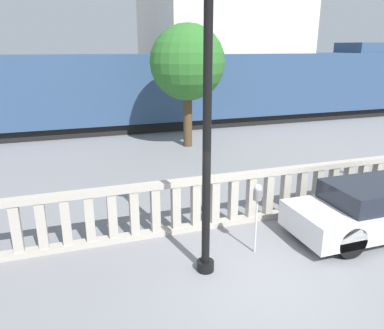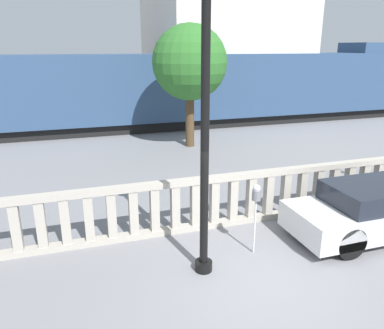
% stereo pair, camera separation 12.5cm
% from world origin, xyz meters
% --- Properties ---
extents(ground_plane, '(160.00, 160.00, 0.00)m').
position_xyz_m(ground_plane, '(0.00, 0.00, 0.00)').
color(ground_plane, slate).
extents(balustrade, '(13.71, 0.24, 1.34)m').
position_xyz_m(balustrade, '(-0.00, 2.43, 0.67)').
color(balustrade, '#ADA599').
rests_on(balustrade, ground).
extents(lamppost, '(0.44, 0.44, 5.59)m').
position_xyz_m(lamppost, '(-0.89, 0.69, 3.36)').
color(lamppost, black).
rests_on(lamppost, ground).
extents(parking_meter, '(0.19, 0.19, 1.59)m').
position_xyz_m(parking_meter, '(0.38, 1.00, 1.29)').
color(parking_meter, silver).
rests_on(parking_meter, ground).
extents(parked_car, '(4.26, 1.68, 1.27)m').
position_xyz_m(parked_car, '(3.49, 0.92, 0.62)').
color(parked_car, black).
rests_on(parked_car, ground).
extents(train_near, '(26.50, 2.77, 4.53)m').
position_xyz_m(train_near, '(3.45, 14.39, 2.05)').
color(train_near, black).
rests_on(train_near, ground).
extents(train_far, '(28.99, 2.72, 4.22)m').
position_xyz_m(train_far, '(4.49, 29.98, 1.90)').
color(train_far, black).
rests_on(train_far, ground).
extents(tree_left, '(3.21, 3.21, 5.26)m').
position_xyz_m(tree_left, '(1.81, 10.18, 3.63)').
color(tree_left, '#4C3823').
rests_on(tree_left, ground).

